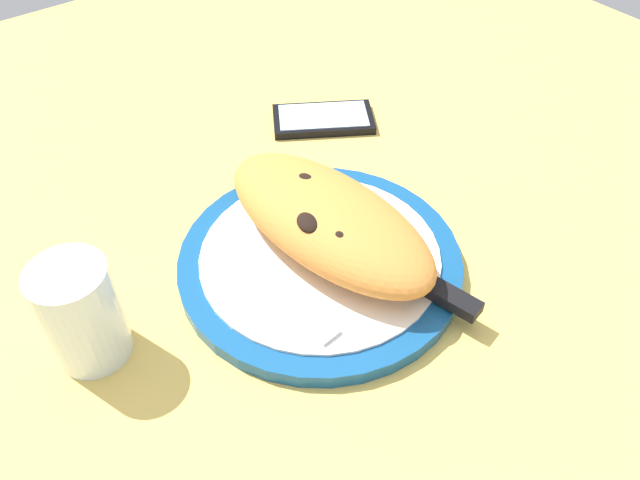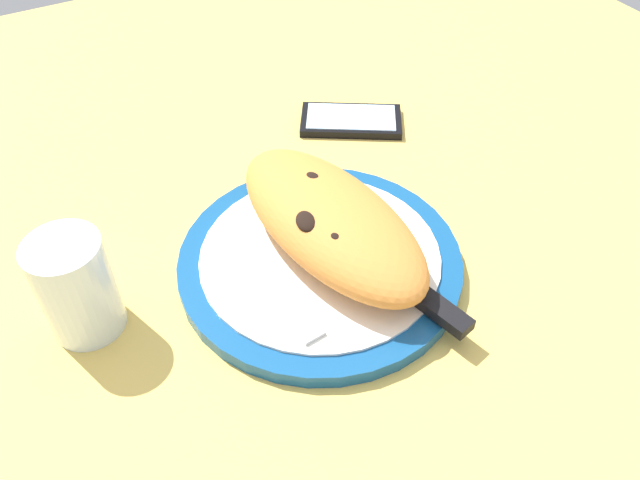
{
  "view_description": "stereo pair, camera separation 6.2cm",
  "coord_description": "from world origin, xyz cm",
  "px_view_note": "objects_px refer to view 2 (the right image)",
  "views": [
    {
      "loc": [
        34.64,
        -26.58,
        47.52
      ],
      "look_at": [
        0.0,
        0.0,
        3.9
      ],
      "focal_mm": 35.47,
      "sensor_mm": 36.0,
      "label": 1
    },
    {
      "loc": [
        38.04,
        -21.44,
        47.52
      ],
      "look_at": [
        0.0,
        0.0,
        3.9
      ],
      "focal_mm": 35.47,
      "sensor_mm": 36.0,
      "label": 2
    }
  ],
  "objects_px": {
    "calzone": "(330,221)",
    "water_glass": "(78,292)",
    "plate": "(320,261)",
    "knife": "(406,285)",
    "smartphone": "(351,120)",
    "fork": "(275,291)"
  },
  "relations": [
    {
      "from": "calzone",
      "to": "water_glass",
      "type": "relative_size",
      "value": 2.6
    },
    {
      "from": "plate",
      "to": "knife",
      "type": "distance_m",
      "value": 0.09
    },
    {
      "from": "calzone",
      "to": "water_glass",
      "type": "bearing_deg",
      "value": -98.14
    },
    {
      "from": "smartphone",
      "to": "water_glass",
      "type": "xyz_separation_m",
      "value": [
        0.16,
        -0.38,
        0.04
      ]
    },
    {
      "from": "calzone",
      "to": "fork",
      "type": "bearing_deg",
      "value": -67.6
    },
    {
      "from": "fork",
      "to": "calzone",
      "type": "bearing_deg",
      "value": 112.4
    },
    {
      "from": "plate",
      "to": "fork",
      "type": "xyz_separation_m",
      "value": [
        0.02,
        -0.06,
        0.01
      ]
    },
    {
      "from": "calzone",
      "to": "water_glass",
      "type": "height_order",
      "value": "water_glass"
    },
    {
      "from": "calzone",
      "to": "smartphone",
      "type": "bearing_deg",
      "value": 143.34
    },
    {
      "from": "knife",
      "to": "smartphone",
      "type": "xyz_separation_m",
      "value": [
        -0.28,
        0.11,
        -0.02
      ]
    },
    {
      "from": "plate",
      "to": "smartphone",
      "type": "height_order",
      "value": "plate"
    },
    {
      "from": "knife",
      "to": "water_glass",
      "type": "height_order",
      "value": "water_glass"
    },
    {
      "from": "calzone",
      "to": "smartphone",
      "type": "distance_m",
      "value": 0.24
    },
    {
      "from": "knife",
      "to": "plate",
      "type": "bearing_deg",
      "value": -148.78
    },
    {
      "from": "fork",
      "to": "water_glass",
      "type": "height_order",
      "value": "water_glass"
    },
    {
      "from": "knife",
      "to": "fork",
      "type": "bearing_deg",
      "value": -117.29
    },
    {
      "from": "plate",
      "to": "fork",
      "type": "bearing_deg",
      "value": -69.55
    },
    {
      "from": "calzone",
      "to": "water_glass",
      "type": "xyz_separation_m",
      "value": [
        -0.03,
        -0.24,
        -0.01
      ]
    },
    {
      "from": "knife",
      "to": "smartphone",
      "type": "distance_m",
      "value": 0.3
    },
    {
      "from": "plate",
      "to": "fork",
      "type": "distance_m",
      "value": 0.07
    },
    {
      "from": "knife",
      "to": "water_glass",
      "type": "bearing_deg",
      "value": -114.46
    },
    {
      "from": "calzone",
      "to": "knife",
      "type": "bearing_deg",
      "value": 19.38
    }
  ]
}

